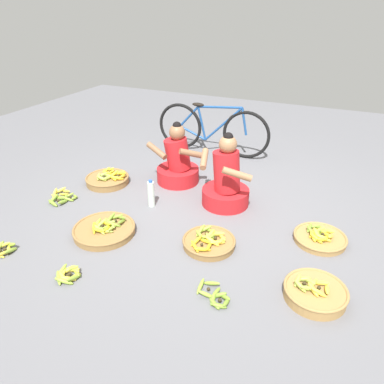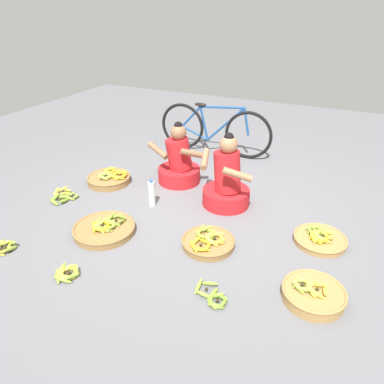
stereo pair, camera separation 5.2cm
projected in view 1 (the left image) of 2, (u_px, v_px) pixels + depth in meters
The scene contains 14 objects.
ground_plane at pixel (200, 213), 3.84m from camera, with size 10.00×10.00×0.00m, color slate.
vendor_woman_front at pixel (226, 182), 3.89m from camera, with size 0.68×0.55×0.83m.
vendor_woman_behind at pixel (178, 163), 4.39m from camera, with size 0.71×0.52×0.77m.
bicycle_leaning at pixel (212, 129), 5.19m from camera, with size 1.70×0.08×0.73m.
banana_basket_mid_left at pixel (320, 237), 3.37m from camera, with size 0.49×0.49×0.14m.
banana_basket_mid_right at pixel (209, 242), 3.30m from camera, with size 0.49×0.49×0.14m.
banana_basket_front_right at pixel (104, 229), 3.48m from camera, with size 0.60×0.60×0.15m.
banana_basket_near_vendor at pixel (108, 179), 4.43m from camera, with size 0.53×0.53×0.17m.
banana_basket_near_bicycle at pixel (315, 292), 2.72m from camera, with size 0.48×0.48×0.16m.
loose_bananas_back_left at pixel (2, 250), 3.22m from camera, with size 0.22×0.22×0.10m.
loose_bananas_front_center at pixel (62, 197), 4.09m from camera, with size 0.36×0.36×0.10m.
loose_bananas_back_center at pixel (68, 274), 2.93m from camera, with size 0.23×0.24×0.10m.
loose_bananas_front_left at pixel (215, 296), 2.72m from camera, with size 0.29×0.25×0.08m.
water_bottle at pixel (151, 194), 3.90m from camera, with size 0.07×0.07×0.31m.
Camera 1 is at (1.27, -3.02, 2.01)m, focal length 33.56 mm.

